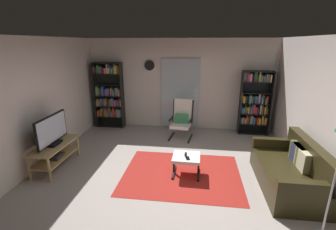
# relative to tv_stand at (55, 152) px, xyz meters

# --- Properties ---
(ground_plane) EXTENTS (7.02, 7.02, 0.00)m
(ground_plane) POSITION_rel_tv_stand_xyz_m (2.32, -0.12, -0.33)
(ground_plane) COLOR #A3968F
(wall_back) EXTENTS (5.60, 0.06, 2.60)m
(wall_back) POSITION_rel_tv_stand_xyz_m (2.32, 2.78, 0.97)
(wall_back) COLOR silver
(wall_back) RESTS_ON ground
(wall_left) EXTENTS (0.06, 6.00, 2.60)m
(wall_left) POSITION_rel_tv_stand_xyz_m (-0.38, -0.12, 0.97)
(wall_left) COLOR silver
(wall_left) RESTS_ON ground
(wall_right) EXTENTS (0.06, 6.00, 2.60)m
(wall_right) POSITION_rel_tv_stand_xyz_m (5.02, -0.12, 0.97)
(wall_right) COLOR silver
(wall_right) RESTS_ON ground
(glass_door_panel) EXTENTS (1.10, 0.01, 2.00)m
(glass_door_panel) POSITION_rel_tv_stand_xyz_m (2.34, 2.71, 0.72)
(glass_door_panel) COLOR silver
(area_rug) EXTENTS (2.27, 1.76, 0.01)m
(area_rug) POSITION_rel_tv_stand_xyz_m (2.59, 0.05, -0.33)
(area_rug) COLOR #A1241E
(area_rug) RESTS_ON ground
(tv_stand) EXTENTS (0.51, 1.17, 0.50)m
(tv_stand) POSITION_rel_tv_stand_xyz_m (0.00, 0.00, 0.00)
(tv_stand) COLOR tan
(tv_stand) RESTS_ON ground
(television) EXTENTS (0.20, 0.96, 0.61)m
(television) POSITION_rel_tv_stand_xyz_m (0.00, 0.01, 0.47)
(television) COLOR black
(television) RESTS_ON tv_stand
(bookshelf_near_tv) EXTENTS (0.84, 0.30, 1.94)m
(bookshelf_near_tv) POSITION_rel_tv_stand_xyz_m (0.23, 2.56, 0.66)
(bookshelf_near_tv) COLOR black
(bookshelf_near_tv) RESTS_ON ground
(bookshelf_near_sofa) EXTENTS (0.80, 0.30, 1.76)m
(bookshelf_near_sofa) POSITION_rel_tv_stand_xyz_m (4.42, 2.50, 0.56)
(bookshelf_near_sofa) COLOR black
(bookshelf_near_sofa) RESTS_ON ground
(leather_sofa) EXTENTS (0.87, 1.72, 0.85)m
(leather_sofa) POSITION_rel_tv_stand_xyz_m (4.53, -0.12, -0.02)
(leather_sofa) COLOR #2B2511
(leather_sofa) RESTS_ON ground
(lounge_armchair) EXTENTS (0.64, 0.72, 1.02)m
(lounge_armchair) POSITION_rel_tv_stand_xyz_m (2.45, 1.97, 0.20)
(lounge_armchair) COLOR black
(lounge_armchair) RESTS_ON ground
(ottoman) EXTENTS (0.53, 0.49, 0.39)m
(ottoman) POSITION_rel_tv_stand_xyz_m (2.68, 0.06, -0.01)
(ottoman) COLOR white
(ottoman) RESTS_ON ground
(tv_remote) EXTENTS (0.04, 0.14, 0.02)m
(tv_remote) POSITION_rel_tv_stand_xyz_m (2.66, 0.11, 0.07)
(tv_remote) COLOR black
(tv_remote) RESTS_ON ottoman
(cell_phone) EXTENTS (0.10, 0.15, 0.01)m
(cell_phone) POSITION_rel_tv_stand_xyz_m (2.70, -0.03, 0.07)
(cell_phone) COLOR black
(cell_phone) RESTS_ON ottoman
(wall_clock) EXTENTS (0.29, 0.03, 0.29)m
(wall_clock) POSITION_rel_tv_stand_xyz_m (1.45, 2.70, 1.52)
(wall_clock) COLOR silver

